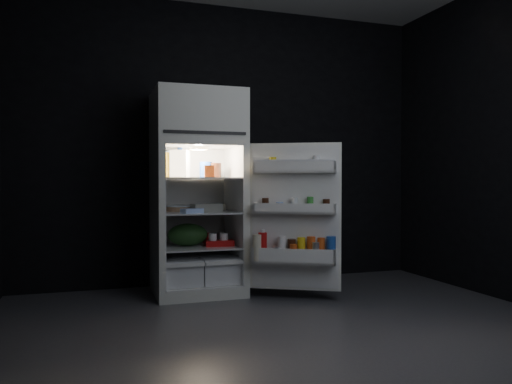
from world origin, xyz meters
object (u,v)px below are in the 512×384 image
object	(u,v)px
egg_carton	(207,208)
milk_jug	(180,164)
fridge_door	(295,219)
refrigerator	(197,185)
yogurt_tray	(219,243)

from	to	relation	value
egg_carton	milk_jug	bearing A→B (deg)	126.46
fridge_door	egg_carton	xyz separation A→B (m)	(-0.65, 0.44, 0.08)
refrigerator	egg_carton	world-z (taller)	refrigerator
milk_jug	yogurt_tray	world-z (taller)	milk_jug
egg_carton	yogurt_tray	world-z (taller)	egg_carton
yogurt_tray	fridge_door	bearing A→B (deg)	-31.75
fridge_door	refrigerator	bearing A→B (deg)	141.71
egg_carton	yogurt_tray	xyz separation A→B (m)	(0.11, -0.02, -0.31)
milk_jug	yogurt_tray	distance (m)	0.78
fridge_door	yogurt_tray	world-z (taller)	fridge_door
refrigerator	milk_jug	distance (m)	0.24
refrigerator	egg_carton	bearing A→B (deg)	-61.49
refrigerator	yogurt_tray	xyz separation A→B (m)	(0.17, -0.14, -0.50)
fridge_door	milk_jug	bearing A→B (deg)	144.43
milk_jug	egg_carton	world-z (taller)	milk_jug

